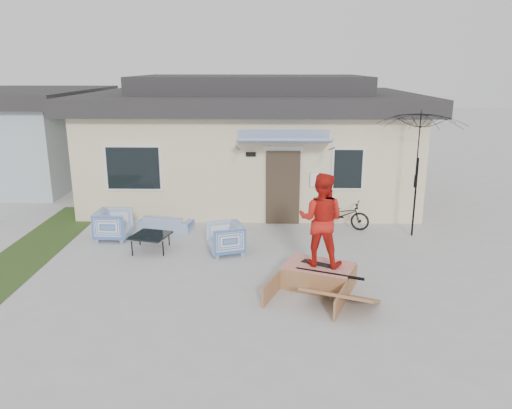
{
  "coord_description": "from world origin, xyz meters",
  "views": [
    {
      "loc": [
        0.53,
        -9.23,
        4.38
      ],
      "look_at": [
        0.3,
        1.8,
        1.3
      ],
      "focal_mm": 35.08,
      "sensor_mm": 36.0,
      "label": 1
    }
  ],
  "objects_px": {
    "skate_ramp": "(318,276)",
    "skateboard": "(319,264)",
    "skater": "(321,218)",
    "armchair_left": "(113,223)",
    "patio_umbrella": "(417,171)",
    "loveseat": "(166,220)",
    "bicycle": "(342,212)",
    "coffee_table": "(151,243)",
    "armchair_right": "(225,237)"
  },
  "relations": [
    {
      "from": "armchair_right",
      "to": "skater",
      "type": "height_order",
      "value": "skater"
    },
    {
      "from": "loveseat",
      "to": "skater",
      "type": "xyz_separation_m",
      "value": [
        3.84,
        -3.49,
        1.16
      ]
    },
    {
      "from": "armchair_right",
      "to": "bicycle",
      "type": "bearing_deg",
      "value": 103.16
    },
    {
      "from": "loveseat",
      "to": "bicycle",
      "type": "distance_m",
      "value": 4.87
    },
    {
      "from": "coffee_table",
      "to": "skate_ramp",
      "type": "height_order",
      "value": "skate_ramp"
    },
    {
      "from": "armchair_right",
      "to": "skater",
      "type": "xyz_separation_m",
      "value": [
        2.07,
        -1.8,
        1.04
      ]
    },
    {
      "from": "armchair_left",
      "to": "skate_ramp",
      "type": "relative_size",
      "value": 0.47
    },
    {
      "from": "armchair_left",
      "to": "armchair_right",
      "type": "distance_m",
      "value": 3.14
    },
    {
      "from": "armchair_left",
      "to": "coffee_table",
      "type": "distance_m",
      "value": 1.44
    },
    {
      "from": "armchair_right",
      "to": "skater",
      "type": "relative_size",
      "value": 0.43
    },
    {
      "from": "loveseat",
      "to": "patio_umbrella",
      "type": "xyz_separation_m",
      "value": [
        6.64,
        -0.3,
        1.46
      ]
    },
    {
      "from": "coffee_table",
      "to": "patio_umbrella",
      "type": "relative_size",
      "value": 0.33
    },
    {
      "from": "coffee_table",
      "to": "skater",
      "type": "height_order",
      "value": "skater"
    },
    {
      "from": "loveseat",
      "to": "patio_umbrella",
      "type": "relative_size",
      "value": 0.58
    },
    {
      "from": "coffee_table",
      "to": "skate_ramp",
      "type": "relative_size",
      "value": 0.46
    },
    {
      "from": "coffee_table",
      "to": "skateboard",
      "type": "height_order",
      "value": "skateboard"
    },
    {
      "from": "loveseat",
      "to": "skater",
      "type": "height_order",
      "value": "skater"
    },
    {
      "from": "armchair_left",
      "to": "skater",
      "type": "distance_m",
      "value": 5.85
    },
    {
      "from": "bicycle",
      "to": "skater",
      "type": "xyz_separation_m",
      "value": [
        -1.01,
        -3.78,
        0.97
      ]
    },
    {
      "from": "loveseat",
      "to": "bicycle",
      "type": "xyz_separation_m",
      "value": [
        4.86,
        0.28,
        0.19
      ]
    },
    {
      "from": "loveseat",
      "to": "patio_umbrella",
      "type": "distance_m",
      "value": 6.81
    },
    {
      "from": "bicycle",
      "to": "patio_umbrella",
      "type": "relative_size",
      "value": 0.6
    },
    {
      "from": "skateboard",
      "to": "patio_umbrella",
      "type": "bearing_deg",
      "value": 79.25
    },
    {
      "from": "bicycle",
      "to": "patio_umbrella",
      "type": "xyz_separation_m",
      "value": [
        1.78,
        -0.59,
        1.27
      ]
    },
    {
      "from": "armchair_left",
      "to": "bicycle",
      "type": "xyz_separation_m",
      "value": [
        6.07,
        1.02,
        0.05
      ]
    },
    {
      "from": "armchair_right",
      "to": "skateboard",
      "type": "relative_size",
      "value": 1.07
    },
    {
      "from": "armchair_left",
      "to": "skate_ramp",
      "type": "height_order",
      "value": "armchair_left"
    },
    {
      "from": "coffee_table",
      "to": "patio_umbrella",
      "type": "bearing_deg",
      "value": 10.7
    },
    {
      "from": "skate_ramp",
      "to": "skater",
      "type": "relative_size",
      "value": 0.96
    },
    {
      "from": "armchair_left",
      "to": "patio_umbrella",
      "type": "bearing_deg",
      "value": -84.24
    },
    {
      "from": "armchair_left",
      "to": "skater",
      "type": "bearing_deg",
      "value": -115.97
    },
    {
      "from": "skate_ramp",
      "to": "loveseat",
      "type": "bearing_deg",
      "value": 159.08
    },
    {
      "from": "skateboard",
      "to": "armchair_right",
      "type": "bearing_deg",
      "value": 169.5
    },
    {
      "from": "loveseat",
      "to": "coffee_table",
      "type": "distance_m",
      "value": 1.57
    },
    {
      "from": "skate_ramp",
      "to": "skateboard",
      "type": "height_order",
      "value": "skateboard"
    },
    {
      "from": "armchair_left",
      "to": "skate_ramp",
      "type": "bearing_deg",
      "value": -116.42
    },
    {
      "from": "armchair_right",
      "to": "patio_umbrella",
      "type": "bearing_deg",
      "value": 86.47
    },
    {
      "from": "skate_ramp",
      "to": "skateboard",
      "type": "bearing_deg",
      "value": 90.0
    },
    {
      "from": "skate_ramp",
      "to": "skateboard",
      "type": "xyz_separation_m",
      "value": [
        0.02,
        0.04,
        0.25
      ]
    },
    {
      "from": "skateboard",
      "to": "skater",
      "type": "xyz_separation_m",
      "value": [
        0.0,
        0.0,
        0.97
      ]
    },
    {
      "from": "loveseat",
      "to": "armchair_left",
      "type": "height_order",
      "value": "armchair_left"
    },
    {
      "from": "loveseat",
      "to": "skater",
      "type": "relative_size",
      "value": 0.77
    },
    {
      "from": "skateboard",
      "to": "skater",
      "type": "relative_size",
      "value": 0.4
    },
    {
      "from": "armchair_left",
      "to": "bicycle",
      "type": "distance_m",
      "value": 6.16
    },
    {
      "from": "skateboard",
      "to": "armchair_left",
      "type": "bearing_deg",
      "value": -178.11
    },
    {
      "from": "coffee_table",
      "to": "bicycle",
      "type": "height_order",
      "value": "bicycle"
    },
    {
      "from": "loveseat",
      "to": "skateboard",
      "type": "distance_m",
      "value": 5.2
    },
    {
      "from": "skateboard",
      "to": "loveseat",
      "type": "bearing_deg",
      "value": 168.21
    },
    {
      "from": "loveseat",
      "to": "skateboard",
      "type": "xyz_separation_m",
      "value": [
        3.84,
        -3.49,
        0.19
      ]
    },
    {
      "from": "armchair_right",
      "to": "skateboard",
      "type": "xyz_separation_m",
      "value": [
        2.07,
        -1.8,
        0.07
      ]
    }
  ]
}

